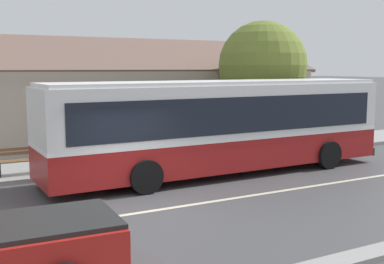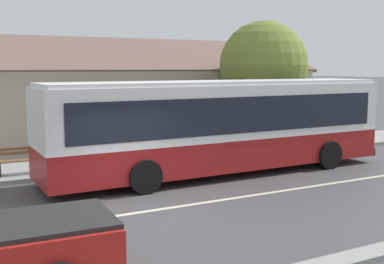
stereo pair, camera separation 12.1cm
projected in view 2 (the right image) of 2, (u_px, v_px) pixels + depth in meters
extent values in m
plane|color=#424244|center=(147.00, 211.00, 12.10)|extent=(300.00, 300.00, 0.00)
cube|color=gray|center=(82.00, 166.00, 17.33)|extent=(60.00, 3.00, 0.15)
cube|color=beige|center=(147.00, 211.00, 12.10)|extent=(60.00, 0.16, 0.01)
cube|color=tan|center=(78.00, 105.00, 24.20)|extent=(23.01, 8.62, 3.43)
cube|color=brown|center=(89.00, 53.00, 21.98)|extent=(23.61, 4.37, 1.78)
cube|color=brown|center=(66.00, 55.00, 25.75)|extent=(23.61, 4.37, 1.78)
cube|color=black|center=(260.00, 102.00, 24.15)|extent=(1.10, 0.06, 1.30)
cube|color=#4C3323|center=(178.00, 123.00, 22.11)|extent=(1.00, 0.06, 2.10)
cube|color=maroon|center=(221.00, 151.00, 16.39)|extent=(12.21, 2.66, 1.02)
cube|color=white|center=(221.00, 135.00, 16.31)|extent=(12.23, 2.68, 0.10)
cube|color=silver|center=(221.00, 109.00, 16.20)|extent=(12.21, 2.66, 1.65)
cube|color=silver|center=(222.00, 83.00, 16.08)|extent=(11.96, 2.53, 0.12)
cube|color=black|center=(202.00, 109.00, 17.31)|extent=(11.20, 0.18, 1.15)
cube|color=black|center=(243.00, 115.00, 15.11)|extent=(11.20, 0.18, 1.15)
cube|color=black|center=(351.00, 105.00, 19.14)|extent=(0.07, 2.20, 1.15)
cube|color=black|center=(352.00, 85.00, 19.03)|extent=(0.06, 1.75, 0.24)
cube|color=black|center=(349.00, 148.00, 19.37)|extent=(0.11, 2.50, 0.28)
cube|color=#192D99|center=(165.00, 149.00, 16.76)|extent=(3.41, 0.08, 0.71)
cube|color=black|center=(303.00, 120.00, 19.67)|extent=(0.90, 0.04, 2.41)
cylinder|color=black|center=(284.00, 145.00, 19.32)|extent=(1.00, 0.29, 1.00)
cylinder|color=black|center=(329.00, 155.00, 17.15)|extent=(1.00, 0.29, 1.00)
cylinder|color=black|center=(115.00, 162.00, 15.91)|extent=(1.00, 0.29, 1.00)
cylinder|color=black|center=(145.00, 177.00, 13.74)|extent=(1.00, 0.29, 1.00)
cube|color=black|center=(20.00, 224.00, 7.66)|extent=(3.01, 1.81, 0.08)
cylinder|color=black|center=(40.00, 245.00, 8.76)|extent=(0.77, 0.30, 0.76)
cube|color=brown|center=(22.00, 160.00, 15.79)|extent=(1.82, 0.10, 0.04)
cube|color=brown|center=(22.00, 160.00, 15.66)|extent=(1.82, 0.10, 0.04)
cube|color=brown|center=(23.00, 161.00, 15.53)|extent=(1.82, 0.10, 0.04)
cube|color=brown|center=(23.00, 152.00, 15.38)|extent=(1.82, 0.04, 0.10)
cube|color=brown|center=(23.00, 148.00, 15.37)|extent=(1.82, 0.04, 0.10)
cube|color=black|center=(46.00, 165.00, 16.03)|extent=(0.08, 0.43, 0.45)
cube|color=brown|center=(139.00, 149.00, 17.87)|extent=(1.60, 0.10, 0.04)
cube|color=brown|center=(140.00, 149.00, 17.75)|extent=(1.60, 0.10, 0.04)
cube|color=brown|center=(142.00, 150.00, 17.62)|extent=(1.60, 0.10, 0.04)
cube|color=brown|center=(143.00, 142.00, 17.47)|extent=(1.60, 0.04, 0.10)
cube|color=brown|center=(143.00, 139.00, 17.45)|extent=(1.60, 0.04, 0.10)
cube|color=black|center=(156.00, 154.00, 18.07)|extent=(0.08, 0.43, 0.45)
cube|color=black|center=(124.00, 157.00, 17.48)|extent=(0.08, 0.43, 0.45)
cylinder|color=#4C3828|center=(262.00, 120.00, 22.21)|extent=(0.41, 0.41, 2.40)
sphere|color=olive|center=(264.00, 65.00, 21.88)|extent=(4.01, 4.01, 4.01)
sphere|color=olive|center=(261.00, 79.00, 21.35)|extent=(2.59, 2.59, 2.59)
cylinder|color=gray|center=(315.00, 119.00, 21.01)|extent=(0.07, 0.07, 2.40)
cube|color=#1959A5|center=(316.00, 98.00, 20.87)|extent=(0.36, 0.03, 0.48)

